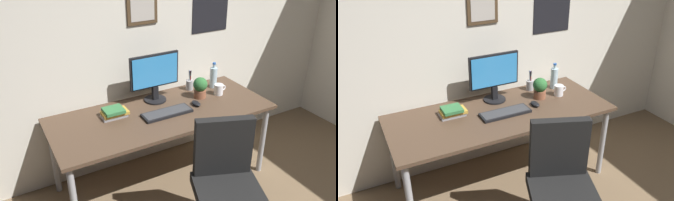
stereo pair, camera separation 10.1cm
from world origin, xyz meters
The scene contains 11 objects.
wall_back centered at (0.00, 2.15, 1.30)m, with size 4.40×0.10×2.60m.
desk centered at (-0.18, 1.69, 0.66)m, with size 1.89×0.77×0.72m.
office_chair centered at (-0.08, 0.90, 0.53)m, with size 0.59×0.60×0.95m.
monitor centered at (-0.13, 1.91, 0.96)m, with size 0.46×0.20×0.43m.
keyboard centered at (-0.16, 1.63, 0.74)m, with size 0.43×0.15×0.03m.
computer_mouse centered at (0.14, 1.65, 0.74)m, with size 0.06×0.11×0.04m.
water_bottle centered at (0.50, 1.90, 0.83)m, with size 0.07×0.07×0.25m.
coffee_mug_near centered at (0.45, 1.74, 0.77)m, with size 0.12×0.09×0.10m.
potted_plant centered at (0.26, 1.77, 0.83)m, with size 0.13×0.13×0.20m.
pen_cup centered at (0.27, 1.96, 0.78)m, with size 0.07×0.07×0.20m.
book_stack_left centered at (-0.56, 1.80, 0.76)m, with size 0.22×0.15×0.08m.
Camera 1 is at (-1.39, -0.61, 2.13)m, focal length 37.20 mm.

